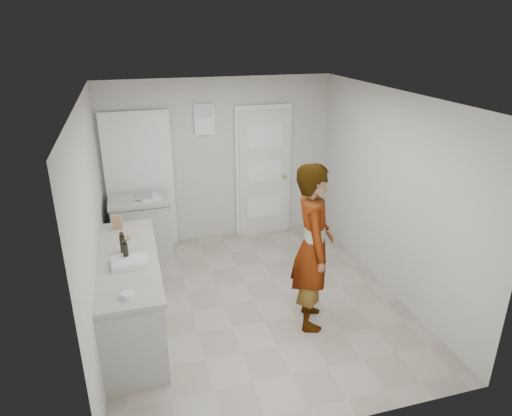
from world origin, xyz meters
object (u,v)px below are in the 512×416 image
object	(u,v)px
oil_cruet_a	(123,242)
oil_cruet_b	(126,251)
baking_dish	(130,262)
egg_bowl	(127,295)
person	(313,247)
cake_mix_box	(117,222)
spice_jar	(129,237)

from	to	relation	value
oil_cruet_a	oil_cruet_b	size ratio (longest dim) A/B	0.94
oil_cruet_b	baking_dish	size ratio (longest dim) A/B	0.69
oil_cruet_a	egg_bowl	size ratio (longest dim) A/B	1.98
person	oil_cruet_a	bearing A→B (deg)	91.53
oil_cruet_b	baking_dish	world-z (taller)	oil_cruet_b
person	egg_bowl	bearing A→B (deg)	117.80
cake_mix_box	oil_cruet_b	distance (m)	0.86
spice_jar	cake_mix_box	bearing A→B (deg)	109.19
spice_jar	oil_cruet_a	bearing A→B (deg)	-102.89
oil_cruet_a	person	bearing A→B (deg)	-14.25
oil_cruet_a	baking_dish	xyz separation A→B (m)	(0.06, -0.32, -0.08)
person	oil_cruet_b	world-z (taller)	person
oil_cruet_a	cake_mix_box	bearing A→B (deg)	94.85
spice_jar	oil_cruet_b	xyz separation A→B (m)	(-0.04, -0.52, 0.08)
oil_cruet_a	baking_dish	distance (m)	0.33
oil_cruet_a	oil_cruet_b	world-z (taller)	oil_cruet_b
baking_dish	cake_mix_box	bearing A→B (deg)	96.89
baking_dish	egg_bowl	bearing A→B (deg)	-93.68
person	oil_cruet_a	world-z (taller)	person
cake_mix_box	spice_jar	world-z (taller)	cake_mix_box
cake_mix_box	baking_dish	xyz separation A→B (m)	(0.11, -0.95, -0.06)
cake_mix_box	oil_cruet_b	size ratio (longest dim) A/B	0.71
spice_jar	baking_dish	bearing A→B (deg)	-90.46
spice_jar	oil_cruet_a	xyz separation A→B (m)	(-0.07, -0.29, 0.07)
oil_cruet_a	egg_bowl	distance (m)	0.93
cake_mix_box	oil_cruet_a	xyz separation A→B (m)	(0.05, -0.63, 0.02)
oil_cruet_a	egg_bowl	xyz separation A→B (m)	(0.02, -0.92, -0.09)
person	egg_bowl	size ratio (longest dim) A/B	15.97
person	oil_cruet_a	size ratio (longest dim) A/B	8.05
person	baking_dish	world-z (taller)	person
egg_bowl	oil_cruet_a	bearing A→B (deg)	91.36
oil_cruet_a	oil_cruet_b	xyz separation A→B (m)	(0.03, -0.23, 0.01)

